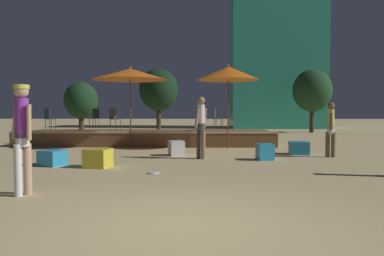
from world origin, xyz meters
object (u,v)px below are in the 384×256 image
at_px(bistro_chair_1, 49,117).
at_px(patio_umbrella_1, 228,73).
at_px(cube_seat_2, 299,148).
at_px(cube_seat_3, 52,158).
at_px(person_3, 201,124).
at_px(bistro_chair_2, 95,116).
at_px(bistro_chair_0, 114,117).
at_px(background_tree_0, 312,91).
at_px(cube_seat_0, 176,148).
at_px(frisbee_disc, 153,173).
at_px(patio_umbrella_0, 130,74).
at_px(cube_seat_4, 98,158).
at_px(cube_seat_1, 265,152).
at_px(background_tree_1, 81,100).
at_px(person_0, 22,131).
at_px(person_2, 331,128).
at_px(background_tree_2, 159,90).
at_px(bistro_chair_3, 217,117).

bearing_deg(bistro_chair_1, patio_umbrella_1, -160.08).
height_order(cube_seat_2, cube_seat_3, cube_seat_2).
bearing_deg(person_3, bistro_chair_2, 170.70).
relative_size(person_3, bistro_chair_0, 2.06).
height_order(bistro_chair_1, background_tree_0, background_tree_0).
relative_size(cube_seat_0, person_3, 0.31).
bearing_deg(cube_seat_0, frisbee_disc, -95.14).
bearing_deg(patio_umbrella_0, cube_seat_4, -88.75).
relative_size(cube_seat_1, background_tree_1, 0.17).
relative_size(cube_seat_2, bistro_chair_1, 0.77).
height_order(person_0, background_tree_0, background_tree_0).
height_order(patio_umbrella_0, bistro_chair_1, patio_umbrella_0).
xyz_separation_m(patio_umbrella_1, person_2, (2.98, -2.58, -1.93)).
xyz_separation_m(person_3, bistro_chair_0, (-3.68, 4.59, 0.14)).
bearing_deg(bistro_chair_0, cube_seat_0, -110.23).
distance_m(cube_seat_1, cube_seat_4, 4.75).
distance_m(patio_umbrella_0, cube_seat_3, 5.60).
height_order(bistro_chair_1, bistro_chair_2, same).
bearing_deg(patio_umbrella_0, cube_seat_0, -52.55).
distance_m(cube_seat_3, bistro_chair_1, 6.74).
height_order(cube_seat_3, person_3, person_3).
bearing_deg(background_tree_1, frisbee_disc, -65.51).
xyz_separation_m(patio_umbrella_1, person_0, (-4.08, -7.95, -1.74)).
xyz_separation_m(frisbee_disc, background_tree_2, (-1.52, 14.66, 2.71)).
xyz_separation_m(person_3, bistro_chair_1, (-6.51, 4.69, 0.14)).
relative_size(bistro_chair_1, frisbee_disc, 3.53).
relative_size(cube_seat_1, background_tree_2, 0.13).
relative_size(cube_seat_3, background_tree_1, 0.24).
bearing_deg(bistro_chair_0, patio_umbrella_1, -75.31).
height_order(cube_seat_2, bistro_chair_3, bistro_chair_3).
relative_size(bistro_chair_2, background_tree_2, 0.22).
bearing_deg(cube_seat_0, background_tree_0, 57.64).
bearing_deg(background_tree_2, background_tree_1, -150.73).
xyz_separation_m(bistro_chair_0, bistro_chair_3, (4.37, 0.77, 0.00)).
relative_size(cube_seat_4, person_0, 0.36).
bearing_deg(cube_seat_3, bistro_chair_1, 112.96).
bearing_deg(cube_seat_0, bistro_chair_0, 127.38).
bearing_deg(background_tree_0, person_2, -104.09).
distance_m(cube_seat_0, background_tree_2, 11.66).
distance_m(cube_seat_2, background_tree_1, 13.21).
height_order(cube_seat_1, bistro_chair_2, bistro_chair_2).
bearing_deg(background_tree_2, background_tree_0, 8.69).
bearing_deg(cube_seat_1, bistro_chair_2, 138.32).
height_order(person_3, frisbee_disc, person_3).
relative_size(cube_seat_0, person_0, 0.30).
bearing_deg(bistro_chair_1, cube_seat_2, -167.45).
bearing_deg(frisbee_disc, patio_umbrella_1, 69.50).
bearing_deg(background_tree_0, bistro_chair_2, -147.03).
distance_m(patio_umbrella_0, bistro_chair_2, 3.56).
bearing_deg(cube_seat_0, cube_seat_1, -20.91).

